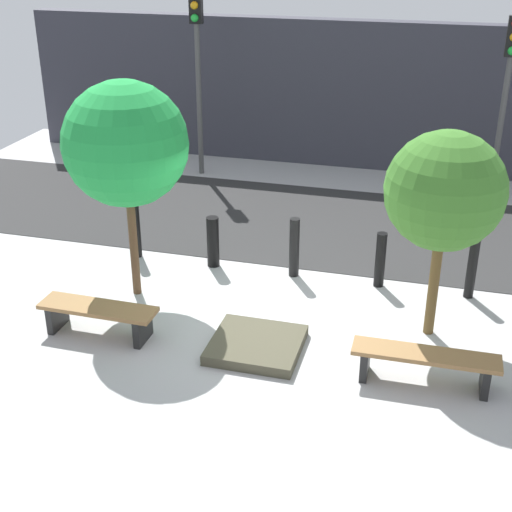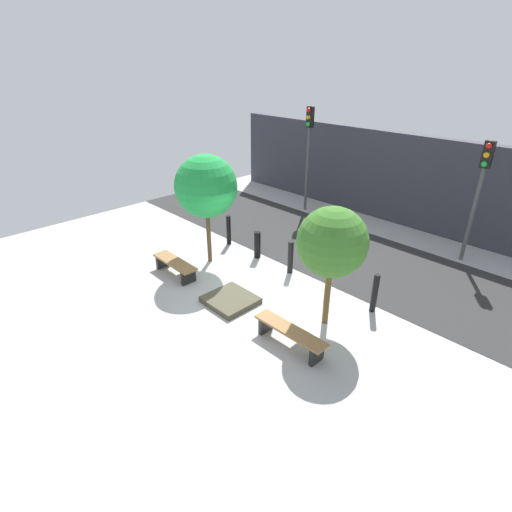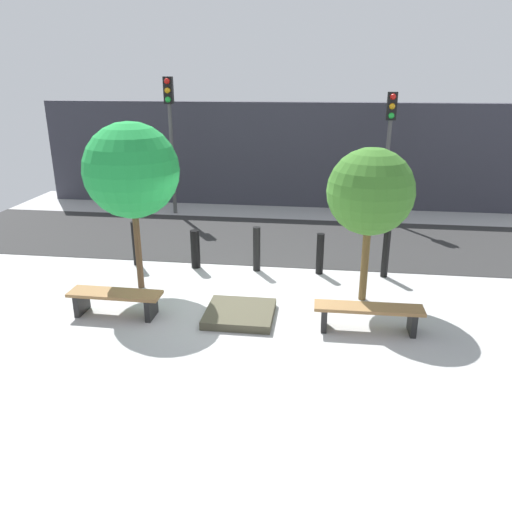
{
  "view_description": "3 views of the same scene",
  "coord_description": "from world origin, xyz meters",
  "px_view_note": "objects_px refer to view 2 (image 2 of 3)",
  "views": [
    {
      "loc": [
        2.24,
        -8.78,
        5.49
      ],
      "look_at": [
        -0.16,
        -0.01,
        1.17
      ],
      "focal_mm": 50.0,
      "sensor_mm": 36.0,
      "label": 1
    },
    {
      "loc": [
        6.98,
        -6.38,
        5.96
      ],
      "look_at": [
        0.43,
        -0.06,
        1.37
      ],
      "focal_mm": 28.0,
      "sensor_mm": 36.0,
      "label": 2
    },
    {
      "loc": [
        1.4,
        -8.8,
        4.25
      ],
      "look_at": [
        0.23,
        -0.01,
        1.02
      ],
      "focal_mm": 35.0,
      "sensor_mm": 36.0,
      "label": 3
    }
  ],
  "objects_px": {
    "tree_behind_left_bench": "(206,187)",
    "bollard_far_left": "(229,230)",
    "bench_right": "(290,334)",
    "planter_bed": "(230,300)",
    "bollard_right": "(329,276)",
    "bollard_far_right": "(375,293)",
    "bench_left": "(175,265)",
    "traffic_light_west": "(309,142)",
    "bollard_center": "(290,257)",
    "bollard_left": "(257,245)",
    "traffic_light_mid_west": "(481,181)",
    "tree_behind_right_bench": "(332,242)"
  },
  "relations": [
    {
      "from": "tree_behind_left_bench",
      "to": "bollard_far_left",
      "type": "bearing_deg",
      "value": 113.59
    },
    {
      "from": "bench_right",
      "to": "planter_bed",
      "type": "xyz_separation_m",
      "value": [
        -2.31,
        0.2,
        -0.26
      ]
    },
    {
      "from": "bollard_right",
      "to": "bollard_far_right",
      "type": "bearing_deg",
      "value": 0.0
    },
    {
      "from": "bench_left",
      "to": "traffic_light_west",
      "type": "relative_size",
      "value": 0.41
    },
    {
      "from": "bench_right",
      "to": "bollard_right",
      "type": "xyz_separation_m",
      "value": [
        -0.87,
        2.6,
        0.13
      ]
    },
    {
      "from": "bollard_center",
      "to": "traffic_light_west",
      "type": "distance_m",
      "value": 6.17
    },
    {
      "from": "tree_behind_left_bench",
      "to": "bollard_left",
      "type": "bearing_deg",
      "value": 55.7
    },
    {
      "from": "bench_left",
      "to": "tree_behind_left_bench",
      "type": "bearing_deg",
      "value": 90.77
    },
    {
      "from": "bollard_far_right",
      "to": "traffic_light_mid_west",
      "type": "bearing_deg",
      "value": 84.75
    },
    {
      "from": "bollard_far_right",
      "to": "traffic_light_west",
      "type": "relative_size",
      "value": 0.26
    },
    {
      "from": "bollard_far_left",
      "to": "bollard_right",
      "type": "xyz_separation_m",
      "value": [
        4.3,
        0.0,
        -0.06
      ]
    },
    {
      "from": "bollard_far_right",
      "to": "bench_left",
      "type": "bearing_deg",
      "value": -153.33
    },
    {
      "from": "bench_left",
      "to": "bollard_right",
      "type": "distance_m",
      "value": 4.55
    },
    {
      "from": "planter_bed",
      "to": "bollard_right",
      "type": "relative_size",
      "value": 1.33
    },
    {
      "from": "planter_bed",
      "to": "tree_behind_left_bench",
      "type": "relative_size",
      "value": 0.36
    },
    {
      "from": "bench_right",
      "to": "bollard_right",
      "type": "distance_m",
      "value": 2.74
    },
    {
      "from": "bollard_center",
      "to": "bollard_far_right",
      "type": "distance_m",
      "value": 2.86
    },
    {
      "from": "bollard_center",
      "to": "bollard_far_right",
      "type": "xyz_separation_m",
      "value": [
        2.86,
        0.0,
        0.02
      ]
    },
    {
      "from": "bench_right",
      "to": "bollard_center",
      "type": "distance_m",
      "value": 3.48
    },
    {
      "from": "tree_behind_right_bench",
      "to": "bollard_far_left",
      "type": "distance_m",
      "value": 5.58
    },
    {
      "from": "bollard_far_left",
      "to": "bollard_center",
      "type": "relative_size",
      "value": 1.01
    },
    {
      "from": "bench_right",
      "to": "tree_behind_right_bench",
      "type": "bearing_deg",
      "value": 89.23
    },
    {
      "from": "bench_right",
      "to": "bollard_center",
      "type": "height_order",
      "value": "bollard_center"
    },
    {
      "from": "bollard_left",
      "to": "bollard_far_right",
      "type": "distance_m",
      "value": 4.3
    },
    {
      "from": "tree_behind_right_bench",
      "to": "bollard_right",
      "type": "height_order",
      "value": "tree_behind_right_bench"
    },
    {
      "from": "traffic_light_west",
      "to": "planter_bed",
      "type": "bearing_deg",
      "value": -64.99
    },
    {
      "from": "tree_behind_left_bench",
      "to": "tree_behind_right_bench",
      "type": "distance_m",
      "value": 4.62
    },
    {
      "from": "bollard_far_left",
      "to": "traffic_light_west",
      "type": "relative_size",
      "value": 0.25
    },
    {
      "from": "bench_left",
      "to": "tree_behind_left_bench",
      "type": "height_order",
      "value": "tree_behind_left_bench"
    },
    {
      "from": "bollard_far_right",
      "to": "traffic_light_west",
      "type": "xyz_separation_m",
      "value": [
        -6.16,
        4.66,
        2.33
      ]
    },
    {
      "from": "bollard_right",
      "to": "traffic_light_mid_west",
      "type": "height_order",
      "value": "traffic_light_mid_west"
    },
    {
      "from": "traffic_light_mid_west",
      "to": "bollard_center",
      "type": "bearing_deg",
      "value": -125.24
    },
    {
      "from": "tree_behind_left_bench",
      "to": "traffic_light_mid_west",
      "type": "relative_size",
      "value": 0.9
    },
    {
      "from": "bollard_left",
      "to": "traffic_light_mid_west",
      "type": "height_order",
      "value": "traffic_light_mid_west"
    },
    {
      "from": "tree_behind_left_bench",
      "to": "bollard_right",
      "type": "height_order",
      "value": "tree_behind_left_bench"
    },
    {
      "from": "bollard_right",
      "to": "bollard_center",
      "type": "bearing_deg",
      "value": 180.0
    },
    {
      "from": "bench_right",
      "to": "tree_behind_right_bench",
      "type": "distance_m",
      "value": 2.27
    },
    {
      "from": "bollard_right",
      "to": "tree_behind_left_bench",
      "type": "bearing_deg",
      "value": -161.09
    },
    {
      "from": "bollard_right",
      "to": "bench_right",
      "type": "bearing_deg",
      "value": -71.41
    },
    {
      "from": "bench_left",
      "to": "bollard_far_left",
      "type": "bearing_deg",
      "value": 102.92
    },
    {
      "from": "bench_left",
      "to": "tree_behind_right_bench",
      "type": "height_order",
      "value": "tree_behind_right_bench"
    },
    {
      "from": "bench_left",
      "to": "bollard_far_left",
      "type": "distance_m",
      "value": 2.66
    },
    {
      "from": "bench_right",
      "to": "traffic_light_mid_west",
      "type": "bearing_deg",
      "value": 81.49
    },
    {
      "from": "bollard_left",
      "to": "bollard_right",
      "type": "distance_m",
      "value": 2.86
    },
    {
      "from": "tree_behind_left_bench",
      "to": "bollard_far_right",
      "type": "xyz_separation_m",
      "value": [
        5.17,
        1.28,
        -1.94
      ]
    },
    {
      "from": "bollard_far_left",
      "to": "bollard_left",
      "type": "relative_size",
      "value": 1.16
    },
    {
      "from": "tree_behind_right_bench",
      "to": "traffic_light_west",
      "type": "distance_m",
      "value": 8.19
    },
    {
      "from": "bollard_center",
      "to": "planter_bed",
      "type": "bearing_deg",
      "value": -90.0
    },
    {
      "from": "bollard_center",
      "to": "traffic_light_west",
      "type": "height_order",
      "value": "traffic_light_west"
    },
    {
      "from": "bollard_right",
      "to": "traffic_light_mid_west",
      "type": "distance_m",
      "value": 5.46
    }
  ]
}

